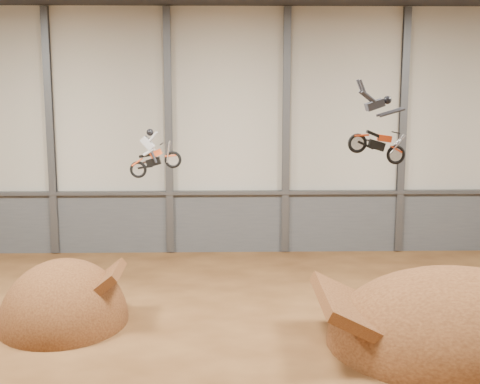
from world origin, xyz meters
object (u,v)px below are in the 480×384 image
object	(u,v)px
landing_ramp	(457,344)
fmx_rider_b	(375,123)
fmx_rider_a	(158,149)
takeoff_ramp	(65,322)

from	to	relation	value
landing_ramp	fmx_rider_b	size ratio (longest dim) A/B	3.29
landing_ramp	fmx_rider_a	bearing A→B (deg)	156.33
takeoff_ramp	fmx_rider_a	size ratio (longest dim) A/B	2.61
fmx_rider_a	fmx_rider_b	size ratio (longest dim) A/B	0.77
landing_ramp	fmx_rider_a	size ratio (longest dim) A/B	4.29
fmx_rider_a	fmx_rider_b	xyz separation A→B (m)	(8.55, -4.65, 1.45)
takeoff_ramp	fmx_rider_b	distance (m)	15.16
fmx_rider_a	fmx_rider_b	distance (m)	9.84
fmx_rider_a	takeoff_ramp	bearing A→B (deg)	-143.43
takeoff_ramp	fmx_rider_b	xyz separation A→B (m)	(12.37, -2.13, 8.50)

